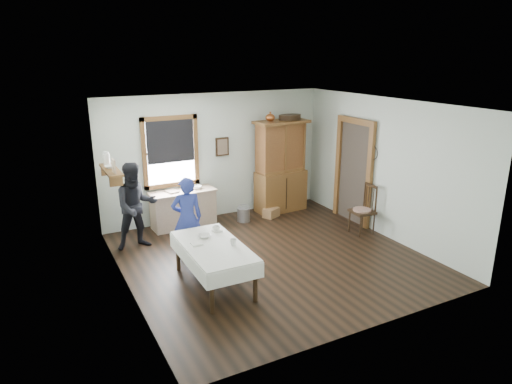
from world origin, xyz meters
The scene contains 20 objects.
room centered at (0.00, 0.00, 1.35)m, with size 5.01×5.01×2.70m.
window centered at (-1.00, 2.46, 1.62)m, with size 1.18×0.07×1.48m.
doorway centered at (2.46, 0.85, 1.16)m, with size 0.09×1.14×2.22m.
wall_shelf centered at (-2.37, 1.54, 1.57)m, with size 0.24×1.00×0.44m.
framed_picture centered at (0.15, 2.46, 1.55)m, with size 0.30×0.04×0.40m, color #332112.
rug_beater centered at (2.45, 0.30, 1.72)m, with size 0.27×0.27×0.01m, color black.
work_counter centered at (-0.88, 2.19, 0.39)m, with size 1.35×0.51×0.77m, color #C9AC8B.
china_hutch centered at (1.44, 2.14, 1.04)m, with size 1.22×0.58×2.07m, color brown.
dining_table centered at (-1.29, -0.46, 0.34)m, with size 0.89×1.70×0.68m, color white.
spindle_chair centered at (2.18, 0.18, 0.50)m, with size 0.46×0.46×1.00m, color #332112.
pail centered at (0.36, 1.88, 0.15)m, with size 0.28×0.28×0.30m, color #A1A5AA.
wicker_basket centered at (1.02, 1.83, 0.10)m, with size 0.35×0.24×0.20m, color olive.
woman_blue centered at (-1.30, 0.71, 0.68)m, with size 0.50×0.33×1.37m, color navy.
figure_dark centered at (-1.98, 1.55, 0.75)m, with size 0.73×0.57×1.50m, color black.
table_cup_a centered at (-1.04, 0.04, 0.73)m, with size 0.12×0.12×0.09m, color white.
table_cup_b centered at (-1.02, -0.60, 0.73)m, with size 0.11×0.11×0.10m, color white.
table_bowl centered at (-1.30, -0.12, 0.71)m, with size 0.22×0.22×0.06m, color white.
counter_book centered at (-1.20, 2.19, 0.79)m, with size 0.18×0.24×0.02m, color #76624E.
counter_bowl centered at (-0.56, 2.19, 0.81)m, with size 0.20×0.20×0.06m, color white.
shelf_bowl centered at (-2.37, 1.55, 1.60)m, with size 0.22×0.22×0.05m, color white.
Camera 1 is at (-3.68, -6.46, 3.50)m, focal length 32.00 mm.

